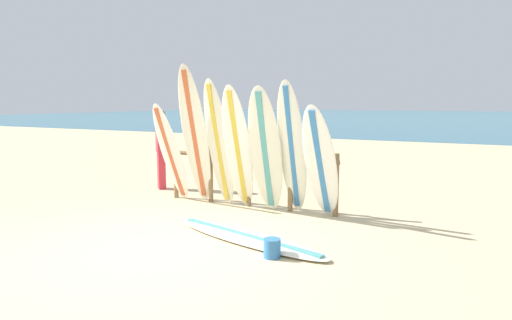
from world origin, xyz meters
TOP-DOWN VIEW (x-y plane):
  - ground_plane at (0.00, 0.00)m, footprint 120.00×120.00m
  - ocean_water at (0.00, 58.00)m, footprint 120.00×80.00m
  - surfboard_rack at (-0.09, 2.75)m, footprint 3.40×0.09m
  - surfboard_leaning_far_left at (-1.58, 2.39)m, footprint 0.57×0.85m
  - surfboard_leaning_left at (-1.05, 2.44)m, footprint 0.59×0.90m
  - surfboard_leaning_center_left at (-0.57, 2.50)m, footprint 0.58×0.68m
  - surfboard_leaning_center at (-0.09, 2.35)m, footprint 0.61×1.00m
  - surfboard_leaning_center_right at (0.42, 2.38)m, footprint 0.61×0.74m
  - surfboard_leaning_right at (0.86, 2.49)m, footprint 0.52×0.90m
  - surfboard_leaning_far_right at (1.41, 2.34)m, footprint 0.57×0.96m
  - surfboard_lying_on_sand at (0.82, 0.95)m, footprint 2.78×1.29m
  - beachgoer_standing at (-2.60, 3.36)m, footprint 0.33×0.32m
  - sand_bucket at (1.42, 0.47)m, footprint 0.22×0.22m

SIDE VIEW (x-z plane):
  - ground_plane at x=0.00m, z-range 0.00..0.00m
  - ocean_water at x=0.00m, z-range 0.00..0.01m
  - surfboard_lying_on_sand at x=0.82m, z-range -0.01..0.08m
  - sand_bucket at x=1.42m, z-range 0.00..0.24m
  - surfboard_rack at x=-0.09m, z-range 0.13..1.20m
  - surfboard_leaning_far_right at x=1.41m, z-range 0.00..1.90m
  - surfboard_leaning_far_left at x=-1.58m, z-range 0.00..1.90m
  - beachgoer_standing at x=-2.60m, z-range 0.09..1.84m
  - surfboard_leaning_center_right at x=0.42m, z-range 0.00..2.19m
  - surfboard_leaning_center at x=-0.09m, z-range 0.00..2.21m
  - surfboard_leaning_right at x=0.86m, z-range 0.00..2.28m
  - surfboard_leaning_center_left at x=-0.57m, z-range 0.00..2.33m
  - surfboard_leaning_left at x=-1.05m, z-range 0.00..2.59m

